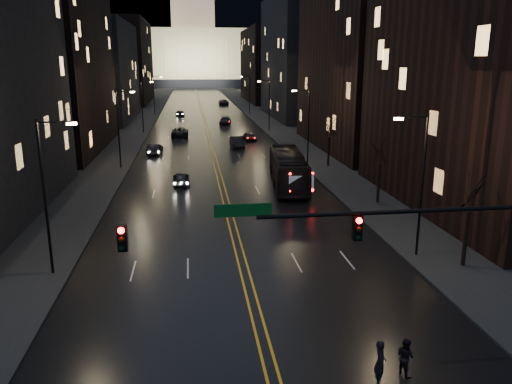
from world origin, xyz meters
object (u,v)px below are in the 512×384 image
object	(u,v)px
oncoming_car_a	(181,179)
pedestrian_a	(380,362)
bus	(288,169)
receding_car_a	(237,142)
traffic_signal	(415,237)
oncoming_car_b	(155,149)
pedestrian_b	(405,356)

from	to	relation	value
oncoming_car_a	pedestrian_a	distance (m)	34.00
bus	receding_car_a	xyz separation A→B (m)	(-2.83, 23.72, -0.94)
traffic_signal	bus	world-z (taller)	traffic_signal
traffic_signal	receding_car_a	size ratio (longest dim) A/B	3.56
oncoming_car_a	oncoming_car_b	size ratio (longest dim) A/B	0.91
bus	receding_car_a	bearing A→B (deg)	102.40
pedestrian_b	bus	bearing A→B (deg)	-25.19
oncoming_car_b	pedestrian_a	distance (m)	52.22
receding_car_a	pedestrian_b	bearing A→B (deg)	-91.01
pedestrian_a	oncoming_car_b	bearing A→B (deg)	26.29
receding_car_a	pedestrian_a	world-z (taller)	pedestrian_a
oncoming_car_a	pedestrian_b	world-z (taller)	pedestrian_b
oncoming_car_a	oncoming_car_b	world-z (taller)	oncoming_car_b
traffic_signal	oncoming_car_a	distance (m)	32.89
receding_car_a	pedestrian_a	size ratio (longest dim) A/B	2.72
oncoming_car_b	pedestrian_b	xyz separation A→B (m)	(12.88, -50.50, 0.06)
traffic_signal	pedestrian_a	world-z (taller)	traffic_signal
traffic_signal	oncoming_car_b	size ratio (longest dim) A/B	3.91
pedestrian_b	traffic_signal	bearing A→B (deg)	-47.67
bus	pedestrian_b	xyz separation A→B (m)	(-1.34, -30.87, -0.96)
bus	oncoming_car_a	world-z (taller)	bus
bus	oncoming_car_b	bearing A→B (deg)	131.53
bus	oncoming_car_a	size ratio (longest dim) A/B	3.11
receding_car_a	pedestrian_a	bearing A→B (deg)	-92.25
traffic_signal	oncoming_car_a	bearing A→B (deg)	107.65
bus	oncoming_car_b	xyz separation A→B (m)	(-14.22, 19.63, -1.01)
oncoming_car_b	receding_car_a	world-z (taller)	receding_car_a
oncoming_car_b	pedestrian_a	size ratio (longest dim) A/B	2.47
traffic_signal	oncoming_car_b	distance (m)	50.95
bus	traffic_signal	bearing A→B (deg)	-85.56
traffic_signal	bus	size ratio (longest dim) A/B	1.38
oncoming_car_b	receding_car_a	size ratio (longest dim) A/B	0.91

